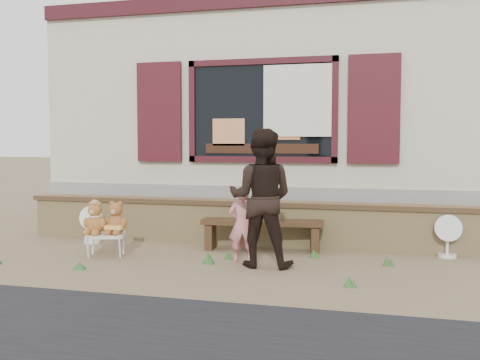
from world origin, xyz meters
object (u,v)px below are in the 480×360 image
(teddy_bear_right, at_px, (116,217))
(adult, at_px, (261,198))
(bench, at_px, (262,228))
(folding_chair, at_px, (106,236))
(child, at_px, (242,225))
(teddy_bear_left, at_px, (95,218))

(teddy_bear_right, distance_m, adult, 2.06)
(bench, bearing_deg, folding_chair, -160.66)
(folding_chair, bearing_deg, teddy_bear_right, -0.00)
(folding_chair, bearing_deg, adult, -20.66)
(child, bearing_deg, teddy_bear_left, -8.46)
(bench, xyz_separation_m, teddy_bear_right, (-1.83, -0.85, 0.21))
(child, bearing_deg, folding_chair, -9.54)
(bench, height_order, adult, adult)
(teddy_bear_left, xyz_separation_m, child, (2.00, 0.16, -0.04))
(bench, bearing_deg, teddy_bear_left, -160.99)
(child, relative_size, adult, 0.57)
(teddy_bear_left, bearing_deg, folding_chair, 0.00)
(child, bearing_deg, bench, -109.46)
(bench, relative_size, adult, 1.02)
(folding_chair, relative_size, teddy_bear_left, 1.35)
(child, bearing_deg, teddy_bear_right, -10.79)
(bench, height_order, folding_chair, bench)
(bench, distance_m, adult, 1.11)
(teddy_bear_left, relative_size, adult, 0.26)
(teddy_bear_left, bearing_deg, adult, -19.42)
(teddy_bear_right, bearing_deg, child, -16.94)
(teddy_bear_right, bearing_deg, folding_chair, 180.00)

